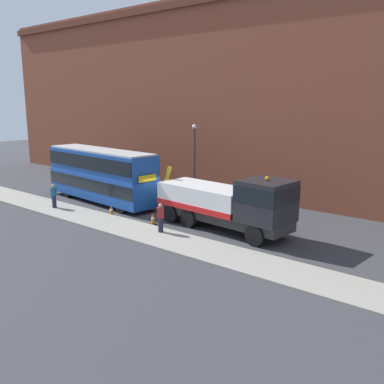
{
  "coord_description": "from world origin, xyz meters",
  "views": [
    {
      "loc": [
        19.69,
        -20.9,
        7.7
      ],
      "look_at": [
        2.87,
        -0.43,
        2.0
      ],
      "focal_mm": 39.98,
      "sensor_mm": 36.0,
      "label": 1
    }
  ],
  "objects": [
    {
      "name": "ground_plane",
      "position": [
        0.0,
        0.0,
        0.0
      ],
      "size": [
        120.0,
        120.0,
        0.0
      ],
      "primitive_type": "plane",
      "color": "#38383D"
    },
    {
      "name": "traffic_cone_near_bus",
      "position": [
        -2.47,
        -2.62,
        0.34
      ],
      "size": [
        0.36,
        0.36,
        0.72
      ],
      "color": "orange",
      "rests_on": "ground_plane"
    },
    {
      "name": "street_lamp",
      "position": [
        -1.98,
        5.78,
        3.47
      ],
      "size": [
        0.36,
        0.36,
        5.83
      ],
      "color": "#38383D",
      "rests_on": "ground_plane"
    },
    {
      "name": "recovery_tow_truck",
      "position": [
        5.65,
        -0.47,
        1.76
      ],
      "size": [
        10.22,
        3.34,
        3.67
      ],
      "rotation": [
        0.0,
        0.0,
        -0.08
      ],
      "color": "#2D2D2D",
      "rests_on": "ground_plane"
    },
    {
      "name": "pedestrian_bystander",
      "position": [
        3.04,
        -3.54,
        0.99
      ],
      "size": [
        0.47,
        0.47,
        1.71
      ],
      "rotation": [
        0.0,
        0.0,
        2.35
      ],
      "color": "#232333",
      "rests_on": "near_kerb"
    },
    {
      "name": "building_facade",
      "position": [
        0.0,
        7.97,
        8.07
      ],
      "size": [
        60.0,
        1.5,
        16.0
      ],
      "color": "brown",
      "rests_on": "ground_plane"
    },
    {
      "name": "near_kerb",
      "position": [
        0.0,
        -4.2,
        0.07
      ],
      "size": [
        60.0,
        2.8,
        0.15
      ],
      "primitive_type": "cube",
      "color": "gray",
      "rests_on": "ground_plane"
    },
    {
      "name": "double_decker_bus",
      "position": [
        -6.17,
        -0.43,
        2.23
      ],
      "size": [
        11.17,
        3.41,
        4.06
      ],
      "rotation": [
        0.0,
        0.0,
        -0.08
      ],
      "color": "#19479E",
      "rests_on": "ground_plane"
    },
    {
      "name": "pedestrian_onlooker",
      "position": [
        -6.9,
        -4.14,
        0.99
      ],
      "size": [
        0.42,
        0.48,
        1.71
      ],
      "rotation": [
        0.0,
        0.0,
        0.49
      ],
      "color": "#232333",
      "rests_on": "near_kerb"
    },
    {
      "name": "traffic_cone_midway",
      "position": [
        1.24,
        -2.35,
        0.34
      ],
      "size": [
        0.36,
        0.36,
        0.72
      ],
      "color": "orange",
      "rests_on": "ground_plane"
    }
  ]
}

